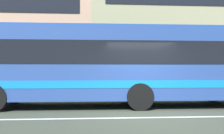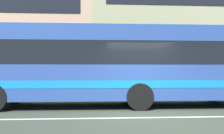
# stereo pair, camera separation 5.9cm
# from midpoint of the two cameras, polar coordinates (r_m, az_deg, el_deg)

# --- Properties ---
(ground_plane) EXTENTS (160.00, 160.00, 0.00)m
(ground_plane) POSITION_cam_midpoint_polar(r_m,az_deg,el_deg) (7.83, 9.05, -11.58)
(ground_plane) COLOR #424737
(lane_centre_line) EXTENTS (60.00, 0.16, 0.01)m
(lane_centre_line) POSITION_cam_midpoint_polar(r_m,az_deg,el_deg) (7.83, 9.05, -11.55)
(lane_centre_line) COLOR silver
(lane_centre_line) RESTS_ON ground_plane
(hedge_row_far) EXTENTS (14.62, 1.10, 0.87)m
(hedge_row_far) POSITION_cam_midpoint_polar(r_m,az_deg,el_deg) (14.09, 1.62, -5.06)
(hedge_row_far) COLOR #2E6421
(hedge_row_far) RESTS_ON ground_plane
(transit_bus) EXTENTS (11.13, 2.66, 3.21)m
(transit_bus) POSITION_cam_midpoint_polar(r_m,az_deg,el_deg) (10.11, 1.67, 0.88)
(transit_bus) COLOR #28458A
(transit_bus) RESTS_ON ground_plane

